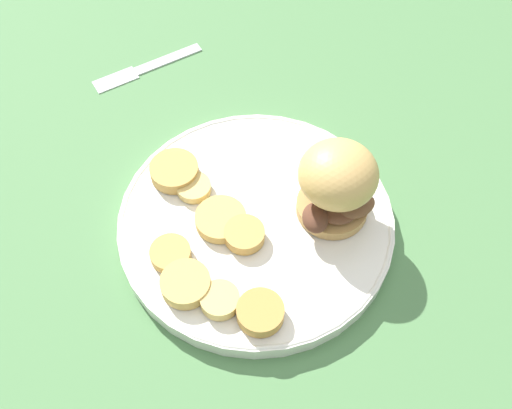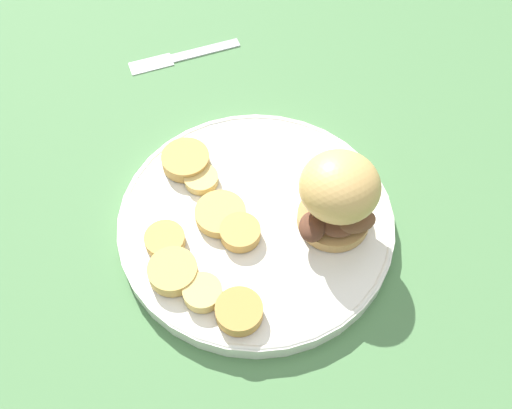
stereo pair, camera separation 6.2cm
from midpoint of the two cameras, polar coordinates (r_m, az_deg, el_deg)
name	(u,v)px [view 1 (the left image)]	position (r m, az deg, el deg)	size (l,w,h in m)	color
ground_plane	(256,228)	(0.66, -2.68, -2.46)	(4.00, 4.00, 0.00)	#4C7A47
dinner_plate	(256,222)	(0.65, -2.73, -1.90)	(0.30, 0.30, 0.02)	white
sandwich	(337,184)	(0.61, 4.82, 1.76)	(0.09, 0.08, 0.10)	tan
potato_round_0	(194,187)	(0.67, -8.61, 1.42)	(0.04, 0.04, 0.01)	#DBB766
potato_round_1	(220,300)	(0.59, -6.49, -9.28)	(0.04, 0.04, 0.01)	#DBB766
potato_round_2	(244,235)	(0.63, -3.96, -3.09)	(0.04, 0.04, 0.01)	tan
potato_round_3	(174,171)	(0.68, -10.39, 2.97)	(0.05, 0.05, 0.02)	tan
potato_round_4	(170,254)	(0.62, -10.99, -4.84)	(0.04, 0.04, 0.01)	tan
potato_round_5	(221,219)	(0.64, -6.17, -1.62)	(0.05, 0.05, 0.01)	tan
potato_round_6	(186,284)	(0.60, -9.68, -7.71)	(0.05, 0.05, 0.02)	tan
potato_round_7	(260,312)	(0.58, -2.68, -10.49)	(0.05, 0.05, 0.02)	#BC8942
fork	(146,67)	(0.84, -12.56, 12.51)	(0.15, 0.04, 0.00)	silver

